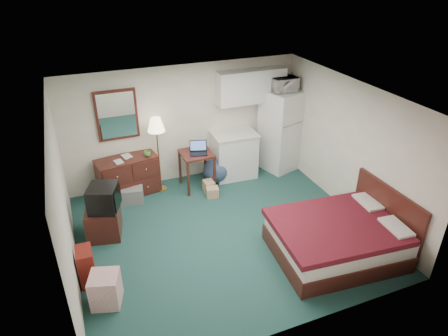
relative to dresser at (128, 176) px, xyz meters
name	(u,v)px	position (x,y,z in m)	size (l,w,h in m)	color
floor	(224,233)	(1.31, -1.98, -0.41)	(5.00, 4.50, 0.01)	#183B39
ceiling	(224,98)	(1.31, -1.98, 2.09)	(5.00, 4.50, 0.01)	beige
walls	(224,172)	(1.31, -1.98, 0.84)	(5.01, 4.51, 2.50)	beige
mirror	(117,115)	(-0.04, 0.24, 1.24)	(0.80, 0.06, 1.00)	white
upper_cabinets	(251,86)	(2.76, 0.10, 1.54)	(1.50, 0.35, 0.70)	white
headboard	(387,214)	(3.77, -3.20, 0.14)	(0.06, 1.56, 1.00)	#381714
dresser	(128,176)	(0.00, 0.00, 0.00)	(1.19, 0.54, 0.81)	#381714
floor_lamp	(159,155)	(0.64, -0.08, 0.39)	(0.35, 0.35, 1.60)	gold
desk	(197,170)	(1.39, -0.26, -0.01)	(0.63, 0.63, 0.80)	#381714
exercise_ball	(216,170)	(1.83, -0.21, -0.14)	(0.54, 0.54, 0.54)	#32476C
kitchen_counter	(234,155)	(2.31, -0.07, 0.09)	(0.91, 0.69, 0.99)	white
fridge	(281,130)	(3.44, -0.10, 0.51)	(0.76, 0.76, 1.83)	white
bed	(336,239)	(2.79, -3.20, -0.09)	(1.96, 1.53, 0.63)	#450C18
tv_stand	(104,222)	(-0.65, -1.23, -0.13)	(0.55, 0.60, 0.55)	#381714
suitcase	(86,266)	(-1.04, -2.33, -0.11)	(0.23, 0.37, 0.60)	#5F0C06
retail_box	(106,289)	(-0.84, -2.85, -0.16)	(0.40, 0.40, 0.49)	white
file_bin	(132,195)	(-0.02, -0.33, -0.25)	(0.45, 0.34, 0.31)	gray
cardboard_box_a	(212,192)	(1.54, -0.77, -0.30)	(0.25, 0.21, 0.21)	tan
cardboard_box_b	(209,186)	(1.55, -0.54, -0.29)	(0.20, 0.24, 0.24)	tan
laptop	(198,148)	(1.42, -0.33, 0.52)	(0.35, 0.28, 0.24)	black
crt_tv	(104,198)	(-0.60, -1.27, 0.36)	(0.48, 0.51, 0.44)	black
microwave	(284,83)	(3.41, -0.14, 1.61)	(0.54, 0.30, 0.37)	white
book_a	(114,158)	(-0.24, -0.14, 0.51)	(0.15, 0.02, 0.21)	tan
book_b	(122,153)	(-0.06, 0.04, 0.53)	(0.18, 0.02, 0.24)	tan
mug	(147,153)	(0.42, -0.06, 0.47)	(0.13, 0.11, 0.13)	#4E9B41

